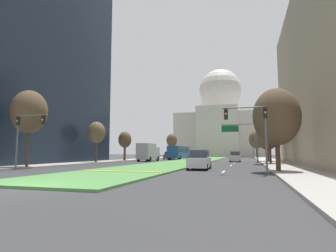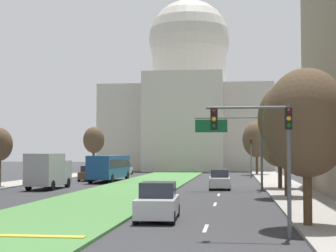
{
  "view_description": "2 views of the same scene",
  "coord_description": "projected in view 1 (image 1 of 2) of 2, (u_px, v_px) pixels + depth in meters",
  "views": [
    {
      "loc": [
        9.72,
        -9.99,
        1.66
      ],
      "look_at": [
        -2.38,
        31.33,
        5.8
      ],
      "focal_mm": 29.08,
      "sensor_mm": 36.0,
      "label": 1
    },
    {
      "loc": [
        8.98,
        -9.72,
        3.28
      ],
      "look_at": [
        2.37,
        42.82,
        5.93
      ],
      "focal_mm": 57.08,
      "sensor_mm": 36.0,
      "label": 2
    }
  ],
  "objects": [
    {
      "name": "street_tree_right_far",
      "position": [
        267.0,
        136.0,
        45.86
      ],
      "size": [
        3.8,
        3.8,
        6.75
      ],
      "color": "#4C3823",
      "rests_on": "ground_plane"
    },
    {
      "name": "sedan_far_horizon",
      "position": [
        187.0,
        155.0,
        79.39
      ],
      "size": [
        1.95,
        4.42,
        1.73
      ],
      "color": "silver",
      "rests_on": "ground_plane"
    },
    {
      "name": "sidewalk_right",
      "position": [
        272.0,
        162.0,
        44.81
      ],
      "size": [
        4.0,
        85.95,
        0.15
      ],
      "primitive_type": "cube",
      "color": "#9E9991",
      "rests_on": "ground_plane"
    },
    {
      "name": "sidewalk_left",
      "position": [
        123.0,
        160.0,
        52.39
      ],
      "size": [
        4.0,
        85.95,
        0.15
      ],
      "primitive_type": "cube",
      "color": "#9E9991",
      "rests_on": "ground_plane"
    },
    {
      "name": "street_tree_left_mid",
      "position": [
        96.0,
        133.0,
        42.67
      ],
      "size": [
        2.72,
        2.72,
        6.43
      ],
      "color": "#4C3823",
      "rests_on": "ground_plane"
    },
    {
      "name": "overhead_guide_sign",
      "position": [
        243.0,
        134.0,
        45.06
      ],
      "size": [
        5.85,
        0.2,
        6.5
      ],
      "color": "#515456",
      "rests_on": "ground_plane"
    },
    {
      "name": "sedan_distant",
      "position": [
        169.0,
        156.0,
        63.43
      ],
      "size": [
        2.17,
        4.78,
        1.77
      ],
      "color": "brown",
      "rests_on": "ground_plane"
    },
    {
      "name": "street_tree_left_far",
      "position": [
        125.0,
        140.0,
        52.31
      ],
      "size": [
        2.51,
        2.51,
        5.62
      ],
      "color": "#4C3823",
      "rests_on": "ground_plane"
    },
    {
      "name": "street_tree_left_near",
      "position": [
        29.0,
        112.0,
        29.0
      ],
      "size": [
        3.71,
        3.71,
        8.25
      ],
      "color": "#4C3823",
      "rests_on": "ground_plane"
    },
    {
      "name": "street_tree_left_distant",
      "position": [
        172.0,
        140.0,
        82.77
      ],
      "size": [
        3.23,
        3.23,
        7.26
      ],
      "color": "#4C3823",
      "rests_on": "ground_plane"
    },
    {
      "name": "street_tree_right_mid",
      "position": [
        269.0,
        122.0,
        37.71
      ],
      "size": [
        4.09,
        4.09,
        8.33
      ],
      "color": "#4C3823",
      "rests_on": "ground_plane"
    },
    {
      "name": "sedan_midblock",
      "position": [
        235.0,
        157.0,
        46.97
      ],
      "size": [
        2.03,
        4.72,
        1.76
      ],
      "color": "silver",
      "rests_on": "ground_plane"
    },
    {
      "name": "office_tower_left",
      "position": [
        13.0,
        34.0,
        41.1
      ],
      "size": [
        16.9,
        30.41,
        38.92
      ],
      "primitive_type": "cube",
      "color": "#192333",
      "rests_on": "ground_plane"
    },
    {
      "name": "street_tree_right_distant",
      "position": [
        257.0,
        139.0,
        75.35
      ],
      "size": [
        4.15,
        4.15,
        7.82
      ],
      "color": "#4C3823",
      "rests_on": "ground_plane"
    },
    {
      "name": "city_bus",
      "position": [
        179.0,
        152.0,
        61.32
      ],
      "size": [
        2.62,
        11.0,
        2.95
      ],
      "color": "#1E4C8C",
      "rests_on": "ground_plane"
    },
    {
      "name": "ground_plane",
      "position": [
        200.0,
        160.0,
        57.72
      ],
      "size": [
        260.0,
        260.0,
        0.0
      ],
      "primitive_type": "plane",
      "color": "#333335"
    },
    {
      "name": "box_truck_delivery",
      "position": [
        148.0,
        152.0,
        49.56
      ],
      "size": [
        2.4,
        6.4,
        3.2
      ],
      "color": "#BCBCC1",
      "rests_on": "ground_plane"
    },
    {
      "name": "lane_dashes_right",
      "position": [
        236.0,
        162.0,
        46.6
      ],
      "size": [
        0.16,
        51.88,
        0.01
      ],
      "color": "silver",
      "rests_on": "ground_plane"
    },
    {
      "name": "traffic_light_far_right",
      "position": [
        253.0,
        145.0,
        66.67
      ],
      "size": [
        0.28,
        0.35,
        5.2
      ],
      "color": "#515456",
      "rests_on": "ground_plane"
    },
    {
      "name": "median_curb_nose",
      "position": [
        119.0,
        171.0,
        21.31
      ],
      "size": [
        6.91,
        0.5,
        0.04
      ],
      "primitive_type": "cube",
      "color": "gold",
      "rests_on": "grass_median"
    },
    {
      "name": "traffic_light_near_right",
      "position": [
        254.0,
        124.0,
        20.45
      ],
      "size": [
        3.34,
        0.35,
        5.2
      ],
      "color": "#515456",
      "rests_on": "ground_plane"
    },
    {
      "name": "grass_median",
      "position": [
        196.0,
        160.0,
        53.16
      ],
      "size": [
        7.68,
        85.95,
        0.14
      ],
      "primitive_type": "cube",
      "color": "#4C8442",
      "rests_on": "ground_plane"
    },
    {
      "name": "traffic_light_near_left",
      "position": [
        25.0,
        129.0,
        25.34
      ],
      "size": [
        3.34,
        0.35,
        5.2
      ],
      "color": "#515456",
      "rests_on": "ground_plane"
    },
    {
      "name": "sedan_lead_stopped",
      "position": [
        199.0,
        160.0,
        26.14
      ],
      "size": [
        2.09,
        4.26,
        1.84
      ],
      "color": "#BCBCC1",
      "rests_on": "ground_plane"
    },
    {
      "name": "street_tree_right_near",
      "position": [
        276.0,
        117.0,
        22.63
      ],
      "size": [
        3.83,
        3.83,
        6.99
      ],
      "color": "#4C3823",
      "rests_on": "ground_plane"
    },
    {
      "name": "capitol_building",
      "position": [
        221.0,
        122.0,
        103.88
      ],
      "size": [
        31.6,
        27.31,
        34.46
      ],
      "color": "beige",
      "rests_on": "ground_plane"
    }
  ]
}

